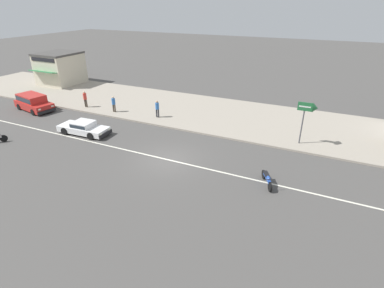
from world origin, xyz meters
The scene contains 11 objects.
ground_plane centered at (0.00, 0.00, 0.00)m, with size 160.00×160.00×0.00m, color #4C4947.
lane_centre_stripe centered at (0.00, 0.00, 0.00)m, with size 50.40×0.14×0.01m, color silver.
kerb_strip centered at (0.00, 10.02, 0.07)m, with size 68.00×10.00×0.15m, color #9E9384.
minivan_red_0 centered at (-17.47, 3.53, 0.85)m, with size 4.76×2.70×1.56m.
sedan_white_2 centered at (-8.51, 1.04, 0.53)m, with size 4.47×1.92×1.06m.
motorcycle_0 centered at (6.96, -0.21, 0.42)m, with size 1.07×1.78×0.80m.
arrow_signboard centered at (8.51, 6.34, 2.92)m, with size 1.39×0.70×3.30m.
pedestrian_near_clock centered at (-12.96, 6.09, 1.12)m, with size 0.34×0.34×1.66m.
pedestrian_mid_kerb centered at (-4.78, 6.65, 1.09)m, with size 0.34×0.34×1.61m.
pedestrian_by_shop centered at (-9.41, 6.13, 1.06)m, with size 0.34×0.34×1.57m.
shopfront_mid_block centered at (-22.80, 12.33, 2.13)m, with size 4.59×5.56×3.95m.
Camera 1 is at (9.36, -15.92, 10.04)m, focal length 28.00 mm.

